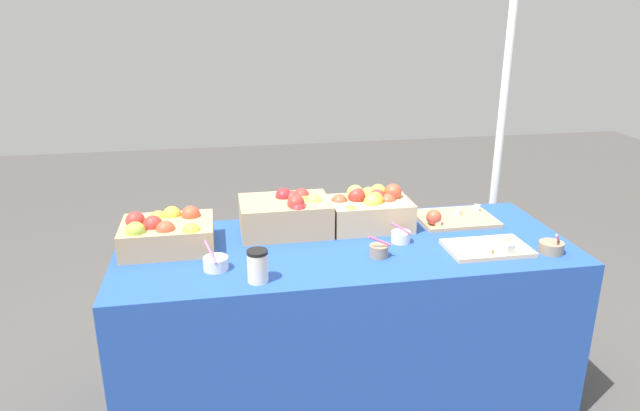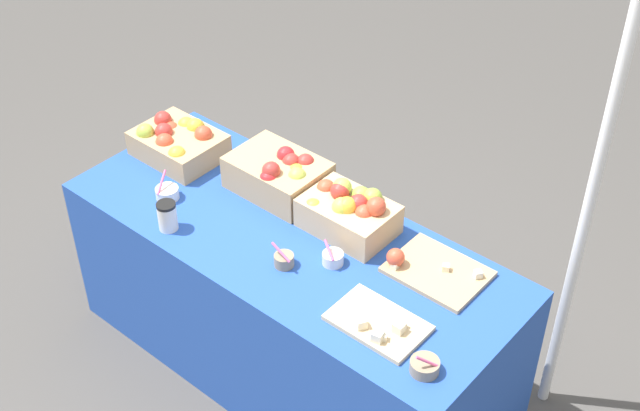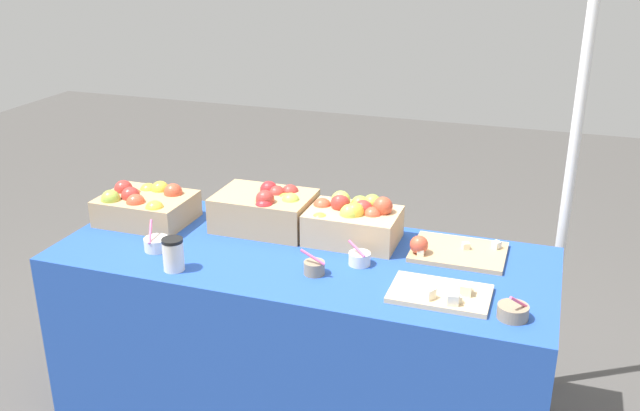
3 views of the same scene
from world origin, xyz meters
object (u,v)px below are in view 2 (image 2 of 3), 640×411
cutting_board_back (431,269)px  tent_pole (592,193)px  apple_crate_middle (279,174)px  apple_crate_right (349,211)px  sample_bowl_extra (333,258)px  cutting_board_front (379,324)px  sample_bowl_near (167,193)px  apple_crate_left (177,141)px  coffee_cup (167,216)px  sample_bowl_mid (284,260)px  sample_bowl_far (425,366)px

cutting_board_back → tent_pole: tent_pole is taller
apple_crate_middle → tent_pole: (1.16, 0.36, 0.27)m
apple_crate_right → sample_bowl_extra: bearing=-66.7°
cutting_board_front → sample_bowl_near: 1.11m
apple_crate_left → coffee_cup: bearing=-46.8°
cutting_board_back → sample_bowl_extra: (-0.31, -0.20, 0.01)m
apple_crate_right → sample_bowl_extra: (0.09, -0.20, -0.06)m
cutting_board_back → sample_bowl_extra: sample_bowl_extra is taller
cutting_board_front → sample_bowl_mid: sample_bowl_mid is taller
cutting_board_front → sample_bowl_mid: 0.46m
sample_bowl_mid → sample_bowl_far: 0.71m
cutting_board_back → tent_pole: bearing=43.3°
sample_bowl_far → sample_bowl_mid: bearing=172.9°
sample_bowl_far → apple_crate_middle: bearing=157.7°
sample_bowl_near → sample_bowl_far: size_ratio=1.12×
apple_crate_middle → coffee_cup: size_ratio=3.20×
apple_crate_left → sample_bowl_mid: bearing=-15.7°
sample_bowl_far → coffee_cup: 1.20m
sample_bowl_far → tent_pole: tent_pole is taller
apple_crate_right → sample_bowl_far: bearing=-32.3°
sample_bowl_mid → sample_bowl_far: (0.70, -0.09, -0.00)m
sample_bowl_mid → tent_pole: tent_pole is taller
sample_bowl_extra → tent_pole: size_ratio=0.04×
cutting_board_front → cutting_board_back: bearing=93.0°
apple_crate_right → coffee_cup: apple_crate_right is taller
sample_bowl_mid → sample_bowl_far: bearing=-7.1°
cutting_board_front → tent_pole: size_ratio=0.15×
cutting_board_front → coffee_cup: 0.96m
sample_bowl_extra → coffee_cup: (-0.63, -0.26, 0.04)m
cutting_board_front → sample_bowl_mid: (-0.46, 0.02, 0.01)m
apple_crate_right → tent_pole: bearing=24.9°
sample_bowl_mid → sample_bowl_extra: bearing=43.8°
apple_crate_middle → sample_bowl_near: apple_crate_middle is taller
apple_crate_middle → apple_crate_right: (0.37, -0.01, 0.00)m
apple_crate_right → cutting_board_front: apple_crate_right is taller
cutting_board_front → sample_bowl_far: 0.25m
sample_bowl_extra → coffee_cup: bearing=-157.4°
apple_crate_middle → cutting_board_back: (0.77, -0.01, -0.07)m
apple_crate_middle → apple_crate_right: size_ratio=1.10×
sample_bowl_far → apple_crate_right: bearing=147.7°
sample_bowl_far → tent_pole: bearing=80.1°
cutting_board_back → coffee_cup: coffee_cup is taller
cutting_board_back → apple_crate_left: bearing=-176.2°
cutting_board_front → sample_bowl_near: sample_bowl_near is taller
apple_crate_left → sample_bowl_far: apple_crate_left is taller
sample_bowl_extra → coffee_cup: coffee_cup is taller
apple_crate_middle → sample_bowl_far: size_ratio=3.93×
apple_crate_right → cutting_board_front: (0.42, -0.35, -0.07)m
cutting_board_back → sample_bowl_near: size_ratio=3.15×
tent_pole → sample_bowl_mid: bearing=-140.4°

